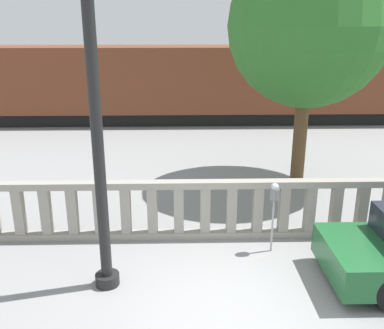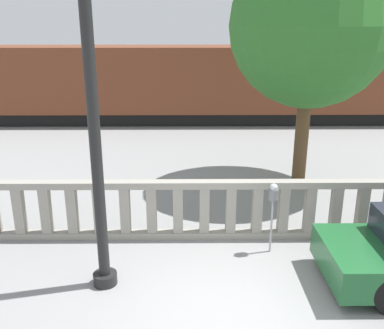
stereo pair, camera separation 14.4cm
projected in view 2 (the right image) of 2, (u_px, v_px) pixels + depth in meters
ground_plane at (227, 313)px, 6.66m from camera, size 160.00×160.00×0.00m
balustrade at (218, 210)px, 8.82m from camera, size 14.24×0.24×1.26m
lamppost at (95, 134)px, 6.58m from camera, size 0.41×0.41×5.30m
parking_meter at (273, 197)px, 8.09m from camera, size 0.18×0.18×1.43m
train_near at (249, 83)px, 19.10m from camera, size 29.05×2.65×3.93m
tree_left at (311, 26)px, 10.67m from camera, size 4.11×4.11×6.28m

